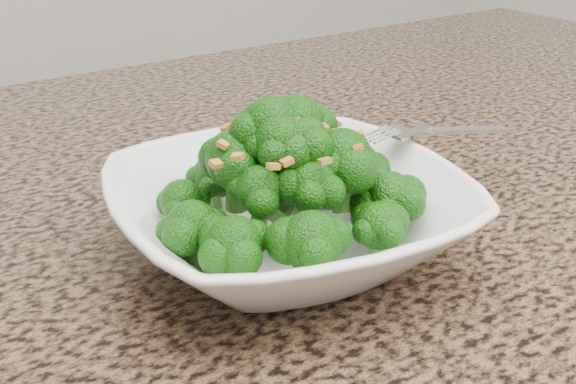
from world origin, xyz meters
TOP-DOWN VIEW (x-y plane):
  - granite_counter at (0.00, 0.30)m, footprint 1.64×1.04m
  - bowl at (-0.11, 0.24)m, footprint 0.29×0.29m
  - broccoli_pile at (-0.11, 0.24)m, footprint 0.22×0.22m
  - garlic_topping at (-0.11, 0.24)m, footprint 0.13×0.13m
  - fork at (0.02, 0.25)m, footprint 0.19×0.05m

SIDE VIEW (x-z plane):
  - granite_counter at x=0.00m, z-range 0.87..0.90m
  - bowl at x=-0.11m, z-range 0.90..0.96m
  - fork at x=0.02m, z-range 0.96..0.97m
  - broccoli_pile at x=-0.11m, z-range 0.96..1.04m
  - garlic_topping at x=-0.11m, z-range 1.04..1.04m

